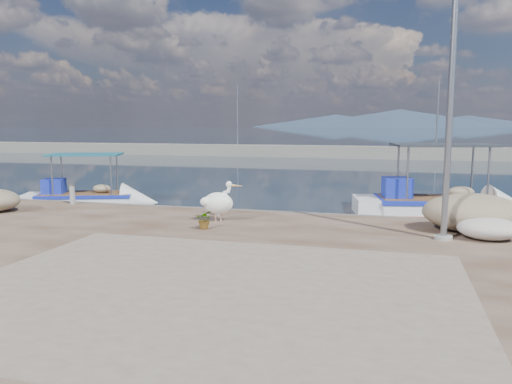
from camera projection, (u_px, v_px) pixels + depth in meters
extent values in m
plane|color=#162635|center=(214.00, 266.00, 11.93)|extent=(1400.00, 1400.00, 0.00)
cube|color=#442D1D|center=(46.00, 379.00, 6.16)|extent=(44.00, 22.00, 0.50)
cube|color=gray|center=(208.00, 289.00, 8.73)|extent=(9.00, 7.00, 0.01)
cube|color=gray|center=(351.00, 152.00, 50.07)|extent=(120.00, 2.20, 1.20)
cylinder|color=gray|center=(237.00, 118.00, 52.76)|extent=(0.16, 0.16, 7.00)
cylinder|color=gray|center=(437.00, 118.00, 47.50)|extent=(0.16, 0.16, 7.00)
cone|color=#28384C|center=(335.00, 121.00, 650.24)|extent=(220.00, 220.00, 16.00)
cone|color=#28384C|center=(399.00, 118.00, 628.82)|extent=(280.00, 280.00, 22.00)
cone|color=#28384C|center=(467.00, 121.00, 608.35)|extent=(200.00, 200.00, 14.00)
cube|color=white|center=(87.00, 204.00, 20.92)|extent=(5.54, 3.45, 0.86)
cube|color=#1A2BAC|center=(87.00, 195.00, 20.87)|extent=(4.17, 2.99, 0.13)
cube|color=#AC2B15|center=(87.00, 205.00, 20.93)|extent=(4.17, 2.97, 0.11)
cube|color=#1A2BAC|center=(54.00, 186.00, 20.70)|extent=(1.05, 1.05, 0.64)
cube|color=#195164|center=(85.00, 154.00, 20.64)|extent=(3.29, 2.55, 0.07)
cube|color=white|center=(439.00, 212.00, 18.84)|extent=(6.73, 3.35, 1.05)
cube|color=#1A2BAC|center=(440.00, 200.00, 18.78)|extent=(4.98, 3.06, 0.16)
cube|color=#AC2B15|center=(439.00, 214.00, 18.85)|extent=(4.97, 3.03, 0.13)
cube|color=#1A2BAC|center=(397.00, 188.00, 18.83)|extent=(1.18, 1.18, 0.78)
cube|color=#252A30|center=(442.00, 145.00, 18.50)|extent=(3.87, 2.67, 0.09)
cylinder|color=tan|center=(216.00, 216.00, 14.88)|extent=(0.04, 0.04, 0.30)
cylinder|color=tan|center=(221.00, 216.00, 14.89)|extent=(0.04, 0.04, 0.30)
ellipsoid|color=white|center=(218.00, 203.00, 14.83)|extent=(1.05, 0.84, 0.65)
cylinder|color=white|center=(228.00, 192.00, 14.81)|extent=(0.24, 0.18, 0.56)
sphere|color=white|center=(229.00, 184.00, 14.78)|extent=(0.18, 0.18, 0.18)
cone|color=tan|center=(236.00, 186.00, 14.80)|extent=(0.45, 0.24, 0.14)
cylinder|color=gray|center=(451.00, 98.00, 12.06)|extent=(0.16, 0.16, 7.00)
cylinder|color=gray|center=(443.00, 238.00, 12.53)|extent=(0.44, 0.44, 0.10)
cylinder|color=gray|center=(219.00, 206.00, 15.81)|extent=(0.16, 0.16, 0.63)
cylinder|color=gray|center=(218.00, 196.00, 15.77)|extent=(0.22, 0.22, 0.05)
cylinder|color=gray|center=(72.00, 194.00, 18.09)|extent=(0.19, 0.19, 0.73)
cylinder|color=gray|center=(72.00, 184.00, 18.04)|extent=(0.25, 0.25, 0.06)
imported|color=#33722D|center=(205.00, 219.00, 13.76)|extent=(0.56, 0.51, 0.54)
ellipsoid|color=beige|center=(488.00, 229.00, 12.49)|extent=(1.50, 1.13, 0.56)
ellipsoid|color=tan|center=(473.00, 213.00, 13.39)|extent=(2.64, 1.88, 1.04)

